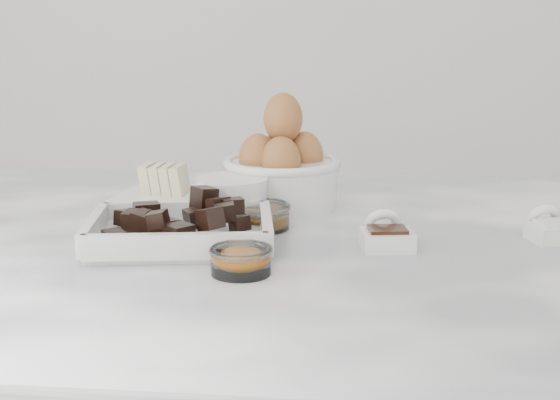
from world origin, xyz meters
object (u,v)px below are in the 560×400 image
Objects in this scene: butter_plate at (166,190)px; sugar_ramekin at (232,197)px; egg_bowl at (282,169)px; honey_bowl at (261,216)px; vanilla_spoon at (386,235)px; salt_spoon at (552,228)px; zest_bowl at (241,259)px; chocolate_dish at (180,225)px.

butter_plate is 0.14m from sugar_ramekin.
egg_bowl reaches higher than honey_bowl.
honey_bowl is at bearing -39.35° from butter_plate.
sugar_ramekin reaches higher than butter_plate.
salt_spoon is at bearing 14.54° from vanilla_spoon.
egg_bowl reaches higher than vanilla_spoon.
egg_bowl is at bearing 57.52° from sugar_ramekin.
zest_bowl is at bearing -89.77° from honey_bowl.
egg_bowl is at bearing 84.19° from honey_bowl.
honey_bowl is (-0.01, -0.13, -0.03)m from egg_bowl.
sugar_ramekin is (0.11, -0.09, 0.01)m from butter_plate.
chocolate_dish is at bearing -109.35° from sugar_ramekin.
honey_bowl is at bearing 156.40° from vanilla_spoon.
zest_bowl is at bearing -63.15° from butter_plate.
egg_bowl is 2.12× the size of vanilla_spoon.
vanilla_spoon is at bearing -23.60° from honey_bowl.
butter_plate is 1.85× the size of salt_spoon.
butter_plate is at bearing -179.30° from egg_bowl.
honey_bowl is 0.95× the size of vanilla_spoon.
salt_spoon is (0.50, -0.14, -0.00)m from butter_plate.
butter_plate is 0.34m from zest_bowl.
egg_bowl is 2.06× the size of salt_spoon.
salt_spoon is (0.44, 0.06, -0.01)m from chocolate_dish.
egg_bowl reaches higher than sugar_ramekin.
vanilla_spoon is (0.20, -0.11, -0.02)m from sugar_ramekin.
sugar_ramekin reaches higher than honey_bowl.
egg_bowl is at bearing 87.70° from zest_bowl.
egg_bowl is at bearing 64.66° from chocolate_dish.
salt_spoon reaches higher than zest_bowl.
vanilla_spoon reaches higher than honey_bowl.
egg_bowl reaches higher than chocolate_dish.
honey_bowl is 0.35m from salt_spoon.
sugar_ramekin is at bearing 172.22° from salt_spoon.
salt_spoon is (0.20, 0.05, -0.00)m from vanilla_spoon.
vanilla_spoon is (0.31, -0.19, -0.00)m from butter_plate.
vanilla_spoon reaches higher than zest_bowl.
vanilla_spoon is (0.24, 0.01, -0.01)m from chocolate_dish.
egg_bowl reaches higher than zest_bowl.
chocolate_dish reaches higher than honey_bowl.
butter_plate is 1.58× the size of sugar_ramekin.
butter_plate is at bearing 108.19° from chocolate_dish.
egg_bowl is at bearing 157.11° from salt_spoon.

